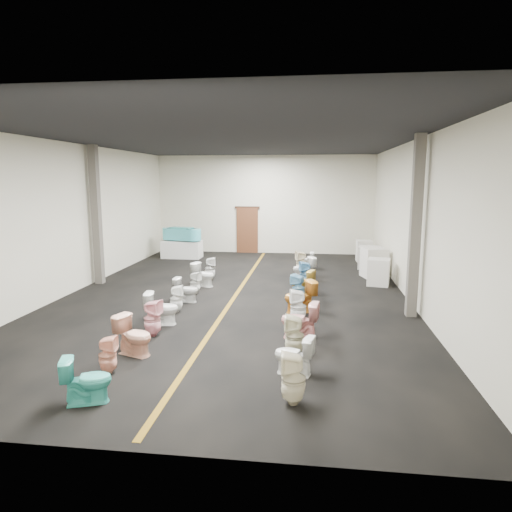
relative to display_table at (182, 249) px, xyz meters
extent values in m
plane|color=black|center=(3.44, -6.15, -0.38)|extent=(16.00, 16.00, 0.00)
plane|color=black|center=(3.44, -6.15, 4.12)|extent=(16.00, 16.00, 0.00)
plane|color=beige|center=(3.44, 1.85, 1.87)|extent=(10.00, 0.00, 10.00)
plane|color=beige|center=(3.44, -14.15, 1.87)|extent=(10.00, 0.00, 10.00)
plane|color=beige|center=(-1.56, -6.15, 1.87)|extent=(0.00, 16.00, 16.00)
plane|color=beige|center=(8.44, -6.15, 1.87)|extent=(0.00, 16.00, 16.00)
cube|color=brown|center=(3.44, -6.15, -0.37)|extent=(0.12, 15.60, 0.01)
cube|color=#562D19|center=(2.64, 1.79, 0.67)|extent=(1.00, 0.10, 2.10)
cube|color=#331C11|center=(2.64, 1.80, 1.74)|extent=(1.15, 0.08, 0.10)
cube|color=#59544C|center=(-1.31, -5.15, 1.87)|extent=(0.25, 0.25, 4.50)
cube|color=#59544C|center=(8.19, -7.65, 1.87)|extent=(0.25, 0.25, 4.50)
cube|color=white|center=(0.00, 0.00, 0.00)|extent=(1.70, 0.86, 0.75)
cube|color=#43B7C3|center=(0.00, 0.00, 0.67)|extent=(1.34, 0.98, 0.50)
cylinder|color=#43B7C3|center=(-0.57, 0.17, 0.67)|extent=(0.66, 0.66, 0.50)
cylinder|color=#43B7C3|center=(0.57, -0.17, 0.67)|extent=(0.66, 0.66, 0.50)
cube|color=teal|center=(0.00, 0.00, 0.87)|extent=(1.09, 0.73, 0.20)
cube|color=silver|center=(7.84, -4.28, 0.06)|extent=(0.80, 0.80, 0.87)
cube|color=silver|center=(7.84, -3.04, 0.14)|extent=(0.93, 0.93, 1.04)
cube|color=silver|center=(7.84, -1.44, 0.05)|extent=(0.86, 0.86, 0.86)
cube|color=silver|center=(7.84, 0.10, 0.07)|extent=(0.64, 0.64, 0.89)
imported|color=#3CB6A9|center=(2.28, -12.99, 0.00)|extent=(0.83, 0.64, 0.75)
imported|color=#FDB094|center=(2.13, -11.93, -0.03)|extent=(0.36, 0.35, 0.69)
imported|color=#FBB99B|center=(2.25, -11.02, 0.02)|extent=(0.88, 0.68, 0.79)
imported|color=#F7AEB7|center=(2.23, -9.94, 0.04)|extent=(0.43, 0.42, 0.82)
imported|color=white|center=(2.16, -9.10, 0.02)|extent=(0.82, 0.54, 0.79)
imported|color=white|center=(2.21, -8.08, -0.02)|extent=(0.37, 0.36, 0.71)
imported|color=silver|center=(2.18, -7.07, -0.03)|extent=(0.70, 0.42, 0.69)
imported|color=white|center=(2.20, -6.15, -0.04)|extent=(0.39, 0.39, 0.68)
imported|color=white|center=(2.21, -5.14, 0.00)|extent=(0.84, 0.64, 0.76)
imported|color=silver|center=(2.21, -4.18, 0.02)|extent=(0.40, 0.40, 0.78)
imported|color=beige|center=(5.44, -12.64, 0.04)|extent=(0.41, 0.40, 0.83)
imported|color=white|center=(5.40, -11.55, -0.02)|extent=(0.78, 0.56, 0.72)
imported|color=beige|center=(5.37, -10.68, 0.04)|extent=(0.38, 0.38, 0.82)
imported|color=pink|center=(5.44, -9.68, 0.03)|extent=(0.86, 0.57, 0.82)
imported|color=white|center=(5.38, -8.68, 0.05)|extent=(0.44, 0.44, 0.84)
imported|color=orange|center=(5.39, -7.71, 0.04)|extent=(0.94, 0.77, 0.83)
imported|color=#6DABCE|center=(5.31, -6.68, 0.02)|extent=(0.48, 0.47, 0.79)
imported|color=gold|center=(5.39, -5.80, 0.00)|extent=(0.84, 0.65, 0.76)
imported|color=#65A6D1|center=(5.48, -4.79, 0.04)|extent=(0.45, 0.45, 0.82)
imported|color=white|center=(5.40, -3.75, 0.01)|extent=(0.88, 0.72, 0.78)
imported|color=beige|center=(5.30, -2.88, 0.05)|extent=(0.49, 0.48, 0.85)
imported|color=silver|center=(5.43, -1.77, -0.04)|extent=(0.65, 0.37, 0.66)
camera|label=1|loc=(5.69, -19.20, 3.05)|focal=32.00mm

